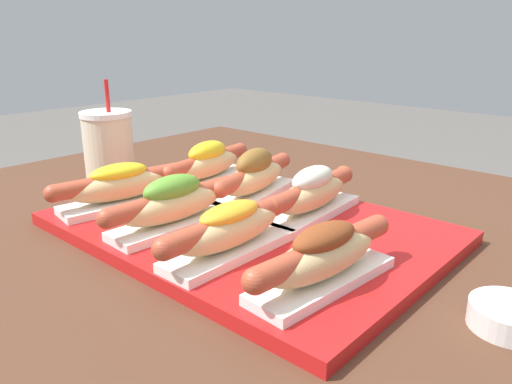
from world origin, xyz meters
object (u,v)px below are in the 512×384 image
Objects in this scene: serving_tray at (247,228)px; hot_dog_6 at (312,193)px; hot_dog_0 at (120,186)px; hot_dog_3 at (324,256)px; hot_dog_1 at (173,204)px; sauce_bowl at (510,315)px; hot_dog_2 at (230,230)px; hot_dog_5 at (255,176)px; drink_cup at (108,146)px; hot_dog_4 at (208,164)px.

serving_tray is 2.35× the size of hot_dog_6.
hot_dog_3 is at bearing 0.01° from hot_dog_0.
hot_dog_1 is at bearing -0.99° from hot_dog_0.
sauce_bowl is (0.30, -0.09, -0.04)m from hot_dog_6.
sauce_bowl is at bearing 17.03° from hot_dog_2.
hot_dog_5 is (-0.25, 0.17, 0.00)m from hot_dog_3.
hot_dog_6 is at bearing 7.48° from drink_cup.
serving_tray is at bearing 54.84° from hot_dog_1.
hot_dog_4 is 0.22m from drink_cup.
hot_dog_1 is at bearing -18.37° from drink_cup.
hot_dog_1 reaches higher than hot_dog_2.
hot_dog_6 reaches higher than hot_dog_0.
hot_dog_6 is at bearing 128.93° from hot_dog_3.
drink_cup is (-0.45, 0.12, 0.02)m from hot_dog_2.
hot_dog_0 is 1.16× the size of drink_cup.
hot_dog_6 reaches higher than sauce_bowl.
serving_tray is 2.36× the size of hot_dog_3.
hot_dog_2 is 0.31m from sauce_bowl.
hot_dog_2 is 0.31m from hot_dog_4.
hot_dog_0 is at bearing -126.11° from hot_dog_5.
serving_tray is 0.39m from drink_cup.
hot_dog_1 is 0.25m from hot_dog_3.
hot_dog_4 is at bearing 154.44° from hot_dog_3.
hot_dog_3 is (0.25, 0.00, -0.00)m from hot_dog_1.
hot_dog_0 is at bearing -28.40° from drink_cup.
drink_cup is at bearing 176.32° from serving_tray.
drink_cup is at bearing 165.18° from hot_dog_2.
drink_cup reaches higher than hot_dog_0.
hot_dog_2 is at bearing -174.78° from hot_dog_3.
hot_dog_2 is (0.06, -0.09, 0.04)m from serving_tray.
drink_cup reaches higher than hot_dog_3.
hot_dog_1 is 1.00× the size of hot_dog_6.
hot_dog_0 is at bearing -92.33° from hot_dog_4.
serving_tray is 2.35× the size of hot_dog_1.
sauce_bowl is (0.54, 0.08, -0.04)m from hot_dog_0.
hot_dog_2 is at bearing -55.66° from hot_dog_5.
sauce_bowl is (0.17, 0.08, -0.04)m from hot_dog_3.
hot_dog_3 reaches higher than sauce_bowl.
hot_dog_5 reaches higher than serving_tray.
hot_dog_3 is at bearing -51.07° from hot_dog_6.
hot_dog_4 is 1.01× the size of hot_dog_5.
hot_dog_5 is at bearing 124.34° from hot_dog_2.
hot_dog_3 is 0.58m from drink_cup.
serving_tray is 2.75× the size of drink_cup.
sauce_bowl is at bearing -0.46° from serving_tray.
serving_tray is 0.12m from hot_dog_5.
hot_dog_1 reaches higher than sauce_bowl.
hot_dog_6 is 1.17× the size of drink_cup.
hot_dog_5 is (0.12, 0.17, 0.00)m from hot_dog_0.
hot_dog_6 is (0.24, -0.01, -0.00)m from hot_dog_4.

